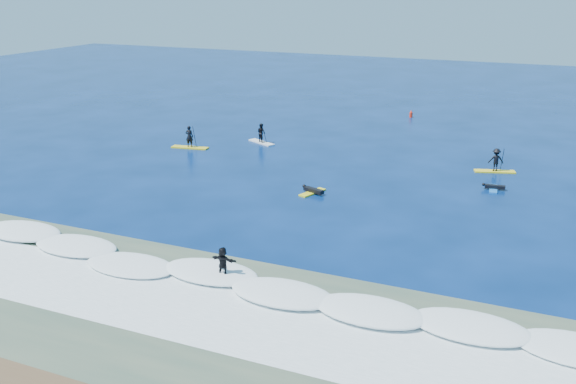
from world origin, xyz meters
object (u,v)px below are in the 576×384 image
at_px(sup_paddler_left, 190,140).
at_px(sup_paddler_center, 261,135).
at_px(sup_paddler_right, 496,162).
at_px(wave_surfer, 223,263).
at_px(prone_paddler_far, 494,188).
at_px(prone_paddler_near, 313,191).
at_px(marker_buoy, 411,114).

relative_size(sup_paddler_left, sup_paddler_center, 1.14).
bearing_deg(sup_paddler_right, sup_paddler_left, 169.46).
distance_m(sup_paddler_right, wave_surfer, 25.16).
xyz_separation_m(sup_paddler_left, prone_paddler_far, (24.39, -1.41, -0.54)).
xyz_separation_m(prone_paddler_near, prone_paddler_far, (10.76, 5.51, -0.02)).
height_order(sup_paddler_center, sup_paddler_right, sup_paddler_right).
xyz_separation_m(prone_paddler_far, wave_surfer, (-9.93, -19.00, 0.71)).
distance_m(prone_paddler_near, wave_surfer, 13.54).
distance_m(sup_paddler_right, marker_buoy, 19.47).
bearing_deg(marker_buoy, prone_paddler_near, -90.63).
height_order(sup_paddler_left, prone_paddler_far, sup_paddler_left).
height_order(sup_paddler_right, prone_paddler_near, sup_paddler_right).
bearing_deg(wave_surfer, prone_paddler_near, 95.67).
distance_m(prone_paddler_near, marker_buoy, 26.46).
bearing_deg(wave_surfer, marker_buoy, 92.91).
bearing_deg(sup_paddler_left, sup_paddler_right, -2.14).
relative_size(sup_paddler_center, marker_buoy, 3.65).
relative_size(prone_paddler_far, wave_surfer, 0.93).
height_order(sup_paddler_right, prone_paddler_far, sup_paddler_right).
relative_size(sup_paddler_right, prone_paddler_near, 1.35).
bearing_deg(prone_paddler_near, sup_paddler_center, 58.67).
relative_size(sup_paddler_center, prone_paddler_near, 1.28).
distance_m(prone_paddler_far, marker_buoy, 23.42).
height_order(sup_paddler_center, marker_buoy, sup_paddler_center).
relative_size(sup_paddler_left, prone_paddler_far, 1.63).
bearing_deg(sup_paddler_left, prone_paddler_near, -35.90).
xyz_separation_m(sup_paddler_center, prone_paddler_near, (8.95, -10.86, -0.58)).
relative_size(prone_paddler_far, marker_buoy, 2.54).
distance_m(wave_surfer, marker_buoy, 39.95).
bearing_deg(sup_paddler_right, wave_surfer, -129.61).
distance_m(sup_paddler_right, prone_paddler_far, 4.36).
xyz_separation_m(sup_paddler_right, marker_buoy, (-10.06, 16.66, -0.45)).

